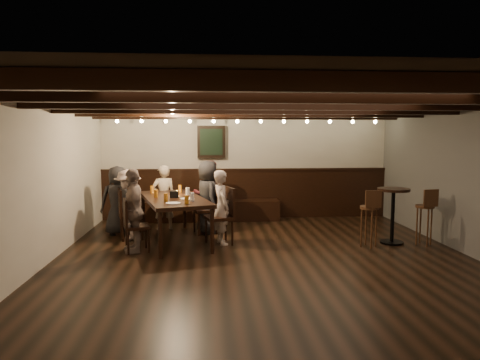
{
  "coord_description": "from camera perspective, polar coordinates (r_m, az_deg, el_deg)",
  "views": [
    {
      "loc": [
        -0.86,
        -6.22,
        1.9
      ],
      "look_at": [
        -0.31,
        1.3,
        1.11
      ],
      "focal_mm": 32.0,
      "sensor_mm": 36.0,
      "label": 1
    }
  ],
  "objects": [
    {
      "name": "person_left_far",
      "position": [
        7.16,
        -14.01,
        -3.95
      ],
      "size": [
        0.54,
        0.86,
        1.37
      ],
      "primitive_type": "imported",
      "rotation": [
        0.0,
        0.0,
        -1.3
      ],
      "color": "gray",
      "rests_on": "floor"
    },
    {
      "name": "pint_d",
      "position": [
        7.94,
        -6.98,
        -1.5
      ],
      "size": [
        0.07,
        0.07,
        0.14
      ],
      "primitive_type": "cylinder",
      "color": "silver",
      "rests_on": "dining_table"
    },
    {
      "name": "chair_right_near",
      "position": [
        8.37,
        -4.51,
        -5.08
      ],
      "size": [
        0.54,
        0.54,
        0.96
      ],
      "rotation": [
        0.0,
        0.0,
        1.85
      ],
      "color": "black",
      "rests_on": "floor"
    },
    {
      "name": "pint_g",
      "position": [
        6.92,
        -7.14,
        -2.61
      ],
      "size": [
        0.07,
        0.07,
        0.14
      ],
      "primitive_type": "cylinder",
      "color": "#BF7219",
      "rests_on": "dining_table"
    },
    {
      "name": "bar_stool_right",
      "position": [
        8.08,
        23.36,
        -5.43
      ],
      "size": [
        0.32,
        0.34,
        0.99
      ],
      "rotation": [
        0.0,
        0.0,
        0.16
      ],
      "color": "#3D2313",
      "rests_on": "floor"
    },
    {
      "name": "plate_near",
      "position": [
        6.98,
        -8.92,
        -3.08
      ],
      "size": [
        0.24,
        0.24,
        0.01
      ],
      "primitive_type": "cylinder",
      "color": "white",
      "rests_on": "dining_table"
    },
    {
      "name": "person_right_far",
      "position": [
        7.47,
        -2.46,
        -3.65
      ],
      "size": [
        0.43,
        0.54,
        1.3
      ],
      "primitive_type": "imported",
      "rotation": [
        0.0,
        0.0,
        1.85
      ],
      "color": "#BAA99D",
      "rests_on": "floor"
    },
    {
      "name": "person_bench_centre",
      "position": [
        8.74,
        -10.14,
        -2.3
      ],
      "size": [
        0.54,
        0.43,
        1.31
      ],
      "primitive_type": "imported",
      "rotation": [
        0.0,
        0.0,
        3.42
      ],
      "color": "#A09480",
      "rests_on": "floor"
    },
    {
      "name": "room",
      "position": [
        8.5,
        -0.31,
        0.42
      ],
      "size": [
        7.0,
        7.0,
        7.0
      ],
      "color": "black",
      "rests_on": "ground"
    },
    {
      "name": "dining_table",
      "position": [
        7.7,
        -8.81,
        -2.78
      ],
      "size": [
        1.5,
        2.31,
        0.8
      ],
      "rotation": [
        0.0,
        0.0,
        0.28
      ],
      "color": "black",
      "rests_on": "floor"
    },
    {
      "name": "chair_left_far",
      "position": [
        7.25,
        -13.68,
        -7.2
      ],
      "size": [
        0.49,
        0.49,
        0.87
      ],
      "rotation": [
        0.0,
        0.0,
        -1.3
      ],
      "color": "black",
      "rests_on": "floor"
    },
    {
      "name": "person_bench_left",
      "position": [
        8.48,
        -15.97,
        -2.63
      ],
      "size": [
        0.74,
        0.58,
        1.32
      ],
      "primitive_type": "imported",
      "rotation": [
        0.0,
        0.0,
        3.42
      ],
      "color": "black",
      "rests_on": "floor"
    },
    {
      "name": "plate_far",
      "position": [
        7.44,
        -7.01,
        -2.5
      ],
      "size": [
        0.24,
        0.24,
        0.01
      ],
      "primitive_type": "cylinder",
      "color": "white",
      "rests_on": "dining_table"
    },
    {
      "name": "pint_e",
      "position": [
        7.2,
        -9.85,
        -2.31
      ],
      "size": [
        0.07,
        0.07,
        0.14
      ],
      "primitive_type": "cylinder",
      "color": "#BF7219",
      "rests_on": "dining_table"
    },
    {
      "name": "high_top_table",
      "position": [
        7.95,
        19.71,
        -3.46
      ],
      "size": [
        0.55,
        0.55,
        0.98
      ],
      "color": "black",
      "rests_on": "floor"
    },
    {
      "name": "person_bench_right",
      "position": [
        8.78,
        -4.18,
        -1.92
      ],
      "size": [
        0.79,
        0.69,
        1.38
      ],
      "primitive_type": "imported",
      "rotation": [
        0.0,
        0.0,
        3.42
      ],
      "color": "maroon",
      "rests_on": "floor"
    },
    {
      "name": "chair_right_far",
      "position": [
        7.52,
        -2.66,
        -6.26
      ],
      "size": [
        0.56,
        0.56,
        0.99
      ],
      "rotation": [
        0.0,
        0.0,
        1.85
      ],
      "color": "black",
      "rests_on": "floor"
    },
    {
      "name": "candle",
      "position": [
        8.0,
        -8.4,
        -1.79
      ],
      "size": [
        0.05,
        0.05,
        0.05
      ],
      "primitive_type": "cylinder",
      "color": "beige",
      "rests_on": "dining_table"
    },
    {
      "name": "bar_stool_left",
      "position": [
        7.62,
        16.81,
        -5.85
      ],
      "size": [
        0.31,
        0.32,
        0.99
      ],
      "rotation": [
        0.0,
        0.0,
        0.05
      ],
      "color": "#3D2313",
      "rests_on": "floor"
    },
    {
      "name": "person_right_near",
      "position": [
        8.31,
        -4.33,
        -2.28
      ],
      "size": [
        0.62,
        0.78,
        1.41
      ],
      "primitive_type": "imported",
      "rotation": [
        0.0,
        0.0,
        1.85
      ],
      "color": "black",
      "rests_on": "floor"
    },
    {
      "name": "person_left_near",
      "position": [
        8.05,
        -14.68,
        -3.19
      ],
      "size": [
        0.68,
        0.93,
        1.28
      ],
      "primitive_type": "imported",
      "rotation": [
        0.0,
        0.0,
        -1.3
      ],
      "color": "#B29C96",
      "rests_on": "floor"
    },
    {
      "name": "condiment_caddy",
      "position": [
        7.64,
        -8.76,
        -1.9
      ],
      "size": [
        0.15,
        0.1,
        0.12
      ],
      "primitive_type": "cube",
      "color": "black",
      "rests_on": "dining_table"
    },
    {
      "name": "pint_a",
      "position": [
        8.32,
        -11.66,
        -1.24
      ],
      "size": [
        0.07,
        0.07,
        0.14
      ],
      "primitive_type": "cylinder",
      "color": "#BF7219",
      "rests_on": "dining_table"
    },
    {
      "name": "pint_b",
      "position": [
        8.36,
        -8.01,
        -1.14
      ],
      "size": [
        0.07,
        0.07,
        0.14
      ],
      "primitive_type": "cylinder",
      "color": "#BF7219",
      "rests_on": "dining_table"
    },
    {
      "name": "pint_c",
      "position": [
        7.73,
        -11.16,
        -1.78
      ],
      "size": [
        0.07,
        0.07,
        0.14
      ],
      "primitive_type": "cylinder",
      "color": "#BF7219",
      "rests_on": "dining_table"
    },
    {
      "name": "pint_f",
      "position": [
        7.19,
        -6.42,
        -2.27
      ],
      "size": [
        0.07,
        0.07,
        0.14
      ],
      "primitive_type": "cylinder",
      "color": "silver",
      "rests_on": "dining_table"
    },
    {
      "name": "chair_left_near",
      "position": [
        8.12,
        -14.4,
        -5.67
      ],
      "size": [
        0.52,
        0.52,
        0.93
      ],
      "rotation": [
        0.0,
        0.0,
        -1.3
      ],
      "color": "black",
      "rests_on": "floor"
    }
  ]
}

